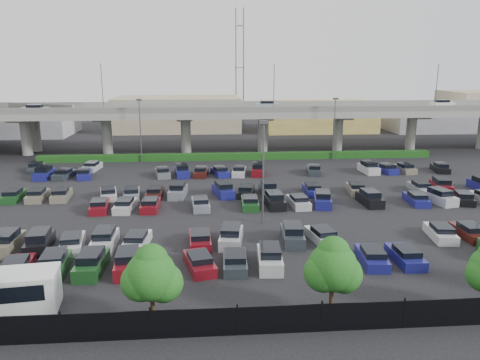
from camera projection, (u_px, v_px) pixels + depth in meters
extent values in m
plane|color=black|center=(254.00, 201.00, 54.86)|extent=(280.00, 280.00, 0.00)
cube|color=gray|center=(235.00, 112.00, 84.13)|extent=(150.00, 13.00, 1.10)
cube|color=slate|center=(238.00, 110.00, 77.83)|extent=(150.00, 0.50, 1.00)
cube|color=slate|center=(233.00, 104.00, 89.94)|extent=(150.00, 0.50, 1.00)
cylinder|color=gray|center=(26.00, 136.00, 82.28)|extent=(1.80, 1.80, 6.70)
cube|color=slate|center=(24.00, 118.00, 81.53)|extent=(2.60, 9.75, 0.50)
cylinder|color=gray|center=(107.00, 135.00, 83.33)|extent=(1.80, 1.80, 6.70)
cube|color=slate|center=(106.00, 118.00, 82.58)|extent=(2.60, 9.75, 0.50)
cylinder|color=gray|center=(186.00, 134.00, 84.38)|extent=(1.80, 1.80, 6.70)
cube|color=slate|center=(185.00, 117.00, 83.63)|extent=(2.60, 9.75, 0.50)
cylinder|color=gray|center=(263.00, 134.00, 85.43)|extent=(1.80, 1.80, 6.70)
cube|color=slate|center=(263.00, 116.00, 84.69)|extent=(2.60, 9.75, 0.50)
cylinder|color=gray|center=(338.00, 133.00, 86.48)|extent=(1.80, 1.80, 6.70)
cube|color=slate|center=(339.00, 116.00, 85.74)|extent=(2.60, 9.75, 0.50)
cylinder|color=gray|center=(411.00, 132.00, 87.54)|extent=(1.80, 1.80, 6.70)
cube|color=slate|center=(413.00, 115.00, 86.79)|extent=(2.60, 9.75, 0.50)
cube|color=gray|center=(35.00, 110.00, 78.45)|extent=(4.40, 1.82, 0.82)
cube|color=black|center=(34.00, 106.00, 78.30)|extent=(2.30, 1.60, 0.50)
cube|color=gray|center=(266.00, 105.00, 87.26)|extent=(4.40, 1.82, 0.82)
cube|color=black|center=(266.00, 102.00, 87.11)|extent=(2.30, 1.60, 0.50)
cube|color=silver|center=(442.00, 104.00, 89.81)|extent=(4.40, 1.82, 0.82)
cube|color=black|center=(442.00, 101.00, 89.66)|extent=(2.30, 1.60, 0.50)
cylinder|color=#4D4D52|center=(102.00, 89.00, 75.49)|extent=(0.14, 0.14, 8.00)
cylinder|color=#4D4D52|center=(274.00, 88.00, 77.60)|extent=(0.14, 0.14, 8.00)
cylinder|color=#4D4D52|center=(436.00, 88.00, 79.70)|extent=(0.14, 0.14, 8.00)
cylinder|color=gray|center=(36.00, 133.00, 86.01)|extent=(1.60, 1.60, 6.70)
cube|color=#153910|center=(238.00, 156.00, 78.94)|extent=(66.00, 1.60, 1.10)
cube|color=black|center=(305.00, 319.00, 27.53)|extent=(70.00, 0.06, 1.80)
cylinder|color=black|center=(61.00, 327.00, 26.45)|extent=(0.10, 0.10, 2.00)
cylinder|color=black|center=(150.00, 323.00, 26.83)|extent=(0.10, 0.10, 2.00)
cylinder|color=black|center=(237.00, 320.00, 27.20)|extent=(0.10, 0.10, 2.00)
cylinder|color=black|center=(322.00, 316.00, 27.58)|extent=(0.10, 0.10, 2.00)
cylinder|color=black|center=(404.00, 313.00, 27.95)|extent=(0.10, 0.10, 2.00)
cylinder|color=#332316|center=(153.00, 312.00, 28.12)|extent=(0.26, 0.26, 1.96)
sphere|color=#124613|center=(151.00, 275.00, 27.55)|extent=(3.04, 3.04, 3.04)
sphere|color=#124613|center=(164.00, 283.00, 27.83)|extent=(2.39, 2.39, 2.39)
sphere|color=#124613|center=(141.00, 281.00, 27.50)|extent=(2.39, 2.39, 2.39)
sphere|color=#124613|center=(151.00, 261.00, 27.46)|extent=(2.06, 2.06, 2.06)
cylinder|color=#332316|center=(331.00, 303.00, 29.22)|extent=(0.26, 0.26, 1.97)
sphere|color=#124613|center=(333.00, 267.00, 28.65)|extent=(3.07, 3.07, 3.07)
sphere|color=#124613|center=(343.00, 274.00, 28.93)|extent=(2.41, 2.41, 2.41)
sphere|color=#124613|center=(323.00, 273.00, 28.60)|extent=(2.41, 2.41, 2.41)
sphere|color=#124613|center=(334.00, 253.00, 28.56)|extent=(2.08, 2.08, 2.08)
cube|color=maroon|center=(17.00, 269.00, 35.34)|extent=(2.37, 4.60, 0.82)
cube|color=black|center=(16.00, 263.00, 35.00)|extent=(1.88, 2.49, 0.50)
cube|color=#1C5020|center=(55.00, 267.00, 35.52)|extent=(2.16, 4.53, 1.05)
cube|color=black|center=(54.00, 257.00, 35.33)|extent=(1.80, 2.72, 0.65)
cube|color=#1C5020|center=(92.00, 266.00, 35.73)|extent=(1.99, 4.47, 1.05)
cube|color=black|center=(91.00, 256.00, 35.53)|extent=(1.70, 2.66, 0.65)
cube|color=maroon|center=(128.00, 264.00, 35.93)|extent=(2.12, 4.52, 1.05)
cube|color=black|center=(127.00, 255.00, 35.74)|extent=(1.78, 2.71, 0.65)
cube|color=maroon|center=(200.00, 264.00, 36.37)|extent=(2.79, 4.70, 0.82)
cube|color=black|center=(199.00, 257.00, 36.04)|extent=(2.09, 2.61, 0.50)
cube|color=#2D353B|center=(235.00, 262.00, 36.58)|extent=(1.99, 4.47, 0.82)
cube|color=black|center=(235.00, 256.00, 36.24)|extent=(1.69, 2.36, 0.50)
cube|color=silver|center=(270.00, 260.00, 36.76)|extent=(2.12, 4.52, 1.05)
cube|color=black|center=(270.00, 250.00, 36.56)|extent=(1.78, 2.71, 0.65)
cube|color=navy|center=(372.00, 258.00, 37.41)|extent=(2.20, 4.54, 0.82)
cube|color=black|center=(373.00, 252.00, 37.06)|extent=(1.80, 2.43, 0.50)
cube|color=navy|center=(405.00, 257.00, 37.61)|extent=(1.83, 4.40, 0.82)
cube|color=black|center=(407.00, 251.00, 37.27)|extent=(1.60, 2.30, 0.50)
cube|color=gray|center=(7.00, 245.00, 39.95)|extent=(1.83, 4.40, 1.05)
cube|color=black|center=(5.00, 236.00, 39.76)|extent=(1.61, 2.60, 0.65)
cube|color=black|center=(40.00, 244.00, 40.16)|extent=(2.24, 4.56, 1.05)
cube|color=black|center=(39.00, 235.00, 39.96)|extent=(1.85, 2.74, 0.65)
cube|color=silver|center=(73.00, 244.00, 40.39)|extent=(2.44, 4.62, 0.82)
cube|color=black|center=(71.00, 238.00, 40.05)|extent=(1.92, 2.51, 0.50)
cube|color=silver|center=(105.00, 242.00, 40.57)|extent=(1.87, 4.42, 1.05)
cube|color=black|center=(104.00, 233.00, 40.38)|extent=(1.63, 2.62, 0.65)
cube|color=silver|center=(137.00, 242.00, 40.80)|extent=(2.24, 4.56, 0.82)
cube|color=black|center=(136.00, 236.00, 40.46)|extent=(1.82, 2.44, 0.50)
cube|color=maroon|center=(200.00, 240.00, 41.22)|extent=(2.03, 4.48, 0.82)
cube|color=black|center=(200.00, 234.00, 40.87)|extent=(1.71, 2.37, 0.50)
cube|color=#BBBBC0|center=(231.00, 238.00, 41.40)|extent=(2.46, 4.62, 1.05)
cube|color=black|center=(231.00, 230.00, 41.20)|extent=(1.97, 2.81, 0.65)
cube|color=#2D353B|center=(292.00, 237.00, 41.81)|extent=(2.13, 4.52, 1.05)
cube|color=black|center=(293.00, 228.00, 41.61)|extent=(1.79, 2.71, 0.65)
cube|color=silver|center=(323.00, 237.00, 42.04)|extent=(2.57, 4.65, 0.82)
cube|color=black|center=(323.00, 231.00, 41.70)|extent=(1.98, 2.55, 0.50)
cube|color=silver|center=(440.00, 234.00, 42.87)|extent=(2.38, 4.60, 0.82)
cube|color=black|center=(442.00, 228.00, 42.53)|extent=(1.89, 2.49, 0.50)
cube|color=#441612|center=(469.00, 233.00, 43.08)|extent=(1.84, 4.41, 0.82)
cube|color=black|center=(471.00, 227.00, 42.73)|extent=(1.61, 2.31, 0.50)
cube|color=maroon|center=(100.00, 207.00, 51.04)|extent=(2.27, 4.57, 0.82)
cube|color=black|center=(99.00, 202.00, 50.70)|extent=(1.83, 2.46, 0.50)
cube|color=silver|center=(125.00, 206.00, 51.25)|extent=(2.13, 4.52, 0.82)
cube|color=black|center=(125.00, 201.00, 50.91)|extent=(1.76, 2.41, 0.50)
cube|color=maroon|center=(151.00, 206.00, 51.46)|extent=(1.92, 4.44, 0.82)
cube|color=black|center=(150.00, 201.00, 51.11)|extent=(1.66, 2.34, 0.50)
cube|color=gray|center=(201.00, 205.00, 51.87)|extent=(2.16, 4.53, 0.82)
cube|color=black|center=(200.00, 200.00, 51.53)|extent=(1.78, 2.42, 0.50)
cube|color=#1C5020|center=(250.00, 203.00, 52.28)|extent=(2.00, 4.47, 0.82)
cube|color=black|center=(250.00, 199.00, 51.94)|extent=(1.70, 2.36, 0.50)
cube|color=black|center=(274.00, 202.00, 52.46)|extent=(2.07, 4.50, 1.05)
cube|color=black|center=(274.00, 195.00, 52.27)|extent=(1.75, 2.69, 0.65)
cube|color=#BBBBC0|center=(298.00, 202.00, 52.70)|extent=(2.16, 4.53, 0.82)
cube|color=black|center=(299.00, 198.00, 52.35)|extent=(1.78, 2.42, 0.50)
cube|color=navy|center=(322.00, 201.00, 52.88)|extent=(2.60, 4.66, 1.05)
cube|color=black|center=(323.00, 194.00, 52.68)|extent=(2.05, 2.85, 0.65)
cube|color=black|center=(370.00, 200.00, 53.29)|extent=(2.04, 4.49, 1.05)
cube|color=black|center=(370.00, 193.00, 53.09)|extent=(1.73, 2.68, 0.65)
cube|color=navy|center=(416.00, 200.00, 53.73)|extent=(2.12, 4.52, 0.82)
cube|color=black|center=(418.00, 195.00, 53.39)|extent=(1.76, 2.41, 0.50)
cube|color=#BBBBC0|center=(439.00, 198.00, 53.91)|extent=(2.65, 4.67, 1.05)
cube|color=black|center=(440.00, 191.00, 53.71)|extent=(2.08, 2.86, 0.65)
cube|color=black|center=(462.00, 199.00, 54.14)|extent=(2.84, 4.71, 0.82)
cube|color=black|center=(464.00, 194.00, 53.80)|extent=(2.11, 2.62, 0.50)
cube|color=#1C5020|center=(14.00, 197.00, 55.06)|extent=(1.87, 4.42, 0.82)
cube|color=black|center=(12.00, 192.00, 54.72)|extent=(1.63, 2.32, 0.50)
cube|color=gray|center=(38.00, 196.00, 55.27)|extent=(2.06, 4.49, 0.82)
cube|color=black|center=(37.00, 191.00, 54.92)|extent=(1.73, 2.38, 0.50)
cube|color=gray|center=(62.00, 196.00, 55.47)|extent=(2.20, 4.54, 0.82)
cube|color=black|center=(61.00, 191.00, 55.13)|extent=(1.80, 2.43, 0.50)
cube|color=silver|center=(109.00, 195.00, 55.89)|extent=(2.72, 4.69, 0.82)
cube|color=black|center=(108.00, 190.00, 55.55)|extent=(2.06, 2.59, 0.50)
cube|color=gray|center=(132.00, 194.00, 56.09)|extent=(2.34, 4.59, 0.82)
cube|color=black|center=(131.00, 190.00, 55.75)|extent=(1.87, 2.48, 0.50)
cube|color=#441612|center=(155.00, 194.00, 56.30)|extent=(1.99, 4.47, 0.82)
cube|color=black|center=(155.00, 189.00, 55.96)|extent=(1.69, 2.36, 0.50)
cube|color=gray|center=(178.00, 192.00, 56.48)|extent=(2.25, 4.56, 1.05)
cube|color=black|center=(178.00, 186.00, 56.28)|extent=(1.86, 2.75, 0.65)
cube|color=navy|center=(223.00, 191.00, 56.89)|extent=(2.78, 4.70, 1.05)
cube|color=black|center=(223.00, 185.00, 56.70)|extent=(2.16, 2.90, 0.65)
cube|color=black|center=(246.00, 192.00, 57.13)|extent=(2.60, 4.66, 0.82)
cube|color=black|center=(246.00, 187.00, 56.79)|extent=(2.00, 2.56, 0.50)
cube|color=#2D353B|center=(268.00, 190.00, 57.31)|extent=(1.90, 4.43, 1.05)
cube|color=black|center=(268.00, 184.00, 57.11)|extent=(1.65, 2.63, 0.65)
cube|color=navy|center=(312.00, 190.00, 57.75)|extent=(1.93, 4.44, 0.82)
cube|color=black|center=(313.00, 186.00, 57.40)|extent=(1.66, 2.34, 0.50)
cube|color=gray|center=(356.00, 190.00, 58.16)|extent=(2.39, 4.60, 0.82)
cube|color=black|center=(357.00, 185.00, 57.82)|extent=(1.89, 2.49, 0.50)
cube|color=gray|center=(420.00, 188.00, 58.78)|extent=(2.00, 4.47, 0.82)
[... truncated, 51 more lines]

